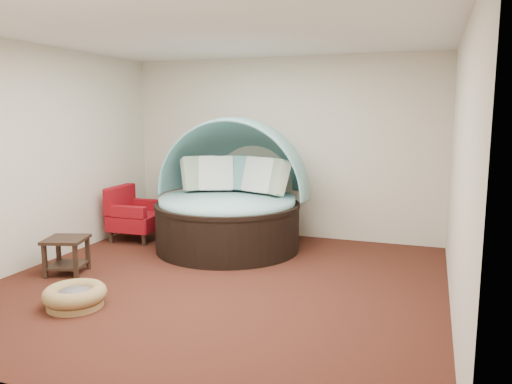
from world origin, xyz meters
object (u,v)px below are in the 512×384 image
(canopy_daybed, at_px, (231,188))
(pet_basket, at_px, (75,296))
(red_armchair, at_px, (134,215))
(side_table, at_px, (66,251))

(canopy_daybed, xyz_separation_m, pet_basket, (-0.61, -2.66, -0.76))
(canopy_daybed, height_order, pet_basket, canopy_daybed)
(canopy_daybed, distance_m, red_armchair, 1.66)
(canopy_daybed, bearing_deg, pet_basket, -104.76)
(red_armchair, bearing_deg, pet_basket, -70.82)
(canopy_daybed, relative_size, side_table, 3.90)
(red_armchair, distance_m, side_table, 1.72)
(pet_basket, xyz_separation_m, red_armchair, (-0.97, 2.55, 0.27))
(canopy_daybed, xyz_separation_m, red_armchair, (-1.58, -0.11, -0.50))
(pet_basket, xyz_separation_m, side_table, (-0.80, 0.84, 0.18))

